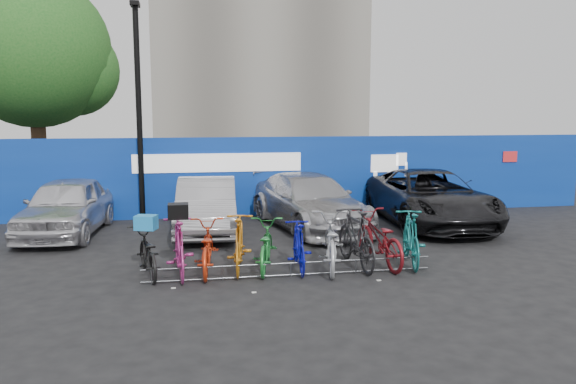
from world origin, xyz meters
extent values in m
plane|color=black|center=(0.00, 0.00, 0.00)|extent=(100.00, 100.00, 0.00)
cube|color=navy|center=(0.00, 6.00, 1.20)|extent=(22.00, 0.15, 2.40)
cube|color=white|center=(-1.00, 5.90, 1.65)|extent=(5.00, 0.02, 0.55)
cube|color=white|center=(4.20, 5.90, 1.55)|extent=(1.20, 0.02, 0.90)
cube|color=red|center=(8.50, 5.90, 1.70)|extent=(0.50, 0.02, 0.35)
cylinder|color=#382314|center=(-7.00, 10.00, 2.00)|extent=(0.50, 0.50, 4.00)
sphere|color=#19521A|center=(-7.00, 10.00, 5.20)|extent=(5.20, 5.20, 5.20)
sphere|color=#19521A|center=(-5.80, 10.30, 4.60)|extent=(3.20, 3.20, 3.20)
cylinder|color=black|center=(-3.20, 5.40, 3.00)|extent=(0.16, 0.16, 6.00)
cube|color=black|center=(-3.20, 5.40, 6.05)|extent=(0.25, 0.50, 0.12)
cylinder|color=#595B60|center=(0.00, -0.60, 0.28)|extent=(5.60, 0.03, 0.03)
cylinder|color=#595B60|center=(0.00, -0.60, 0.05)|extent=(5.60, 0.03, 0.03)
cylinder|color=#595B60|center=(-2.60, -0.60, 0.14)|extent=(0.03, 0.03, 0.28)
cylinder|color=#595B60|center=(-1.30, -0.60, 0.14)|extent=(0.03, 0.03, 0.28)
cylinder|color=#595B60|center=(0.00, -0.60, 0.14)|extent=(0.03, 0.03, 0.28)
cylinder|color=#595B60|center=(1.30, -0.60, 0.14)|extent=(0.03, 0.03, 0.28)
cylinder|color=#595B60|center=(2.60, -0.60, 0.14)|extent=(0.03, 0.03, 0.28)
imported|color=silver|center=(-5.00, 4.17, 0.74)|extent=(2.11, 4.49, 1.48)
imported|color=#A5A4A9|center=(-1.44, 3.83, 0.71)|extent=(1.72, 4.36, 1.41)
imported|color=#A4A5A9|center=(1.35, 3.91, 0.73)|extent=(3.03, 5.33, 1.46)
imported|color=black|center=(4.77, 3.78, 0.76)|extent=(2.78, 5.61, 1.53)
imported|color=black|center=(-2.71, -0.03, 0.46)|extent=(0.97, 1.83, 0.92)
imported|color=#BF3083|center=(-2.09, -0.12, 0.57)|extent=(0.68, 1.92, 1.13)
imported|color=red|center=(-1.58, 0.01, 0.50)|extent=(0.82, 1.96, 1.01)
imported|color=orange|center=(-0.92, 0.02, 0.56)|extent=(0.78, 1.92, 1.12)
imported|color=#217E31|center=(-0.41, 0.00, 0.49)|extent=(1.03, 1.96, 0.98)
imported|color=#090D9D|center=(0.25, -0.17, 0.50)|extent=(0.59, 1.69, 1.00)
imported|color=#AAADB2|center=(0.89, -0.16, 0.55)|extent=(1.15, 2.21, 1.10)
imported|color=#232326|center=(1.44, -0.13, 0.61)|extent=(0.70, 2.05, 1.21)
imported|color=maroon|center=(1.95, -0.04, 0.55)|extent=(0.95, 2.17, 1.10)
imported|color=#157371|center=(2.61, -0.16, 0.57)|extent=(0.95, 1.96, 1.14)
cube|color=#1D82CF|center=(-2.71, -0.03, 1.05)|extent=(0.46, 0.40, 0.28)
cube|color=black|center=(-2.09, -0.12, 1.27)|extent=(0.39, 0.35, 0.28)
camera|label=1|loc=(-1.88, -10.86, 3.15)|focal=35.00mm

